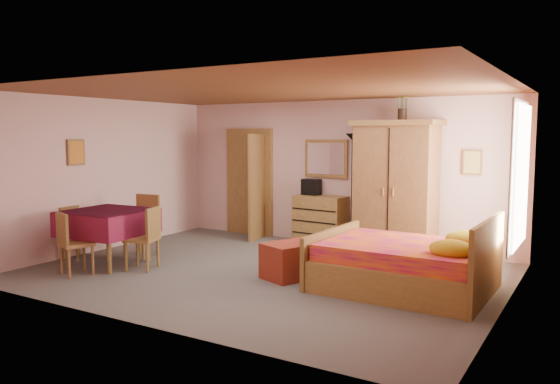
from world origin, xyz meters
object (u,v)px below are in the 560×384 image
Objects in this scene: chair_south at (76,243)px; chair_east at (142,238)px; bed at (404,251)px; dining_table at (108,237)px; chest_of_drawers at (320,220)px; stereo at (311,187)px; bench at (312,257)px; wardrobe at (396,188)px; sunflower_vase at (402,104)px; chair_north at (141,226)px; wall_mirror at (326,159)px; chair_west at (77,232)px; floor_lamp at (352,191)px.

chair_south is 0.97× the size of chair_east.
bed is 4.42m from dining_table.
chest_of_drawers is 0.63m from stereo.
bed is 1.46× the size of bench.
wardrobe reaches higher than chair_east.
bed is at bearing -3.56° from bench.
sunflower_vase reaches higher than chair_north.
bed is (0.79, -1.95, -0.61)m from wardrobe.
wall_mirror is 0.97× the size of chair_south.
chair_south is 1.10m from chair_west.
wall_mirror is 0.76× the size of dining_table.
chair_east is (-2.01, -3.08, -0.54)m from floor_lamp.
chair_south is (-4.23, -1.66, -0.05)m from bed.
chair_west is at bearing -128.83° from chest_of_drawers.
chest_of_drawers reaches higher than chair_west.
chair_south is (-3.49, -3.71, -2.03)m from sunflower_vase.
chest_of_drawers is 3.03m from bed.
chest_of_drawers is at bearing -138.08° from chair_north.
wall_mirror is 1.05× the size of chair_west.
chair_south is at bearing -157.34° from bed.
chair_west is at bearing -138.07° from floor_lamp.
wardrobe is (1.66, -0.17, 0.08)m from stereo.
chest_of_drawers is at bearing 178.41° from wardrobe.
bench is (0.85, -1.97, -0.20)m from chest_of_drawers.
floor_lamp reaches higher than chair_east.
chair_north reaches higher than chest_of_drawers.
wardrobe reaches higher than chair_west.
chair_north is at bearing 126.25° from chair_west.
wardrobe is at bearing 0.10° from chest_of_drawers.
chair_south is at bearing 86.11° from chair_north.
chair_south is (0.08, -0.65, 0.03)m from dining_table.
chair_south is (-2.00, -3.72, 0.01)m from chest_of_drawers.
chest_of_drawers is at bearing -14.74° from stereo.
chair_west is (-3.70, -1.05, 0.17)m from bench.
bed is (2.45, -2.12, -0.53)m from stereo.
sunflower_vase is at bearing 111.04° from bed.
chair_west is at bearing 72.39° from chair_east.
chair_east is at bearing -134.07° from sunflower_vase.
stereo is (-0.22, -0.15, -0.52)m from wall_mirror.
wall_mirror is at bearing -41.50° from chair_east.
floor_lamp is 0.88m from wardrobe.
sunflower_vase reaches higher than chest_of_drawers.
chair_north reaches higher than dining_table.
chair_east is (0.65, -0.63, -0.04)m from chair_north.
wall_mirror is (-0.00, 0.21, 1.11)m from chest_of_drawers.
chest_of_drawers is 1.13m from wall_mirror.
wardrobe is at bearing 121.40° from chair_west.
floor_lamp is 1.74m from sunflower_vase.
sunflower_vase reaches higher than bench.
chair_west is at bearing -128.23° from wall_mirror.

